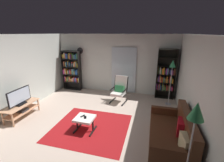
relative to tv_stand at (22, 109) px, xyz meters
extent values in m
plane|color=#C7B09F|center=(2.34, 0.17, -0.30)|extent=(7.02, 7.02, 0.00)
cube|color=silver|center=(2.34, 3.07, 1.00)|extent=(5.60, 0.06, 2.60)
cube|color=silver|center=(-0.36, 0.17, 1.00)|extent=(0.06, 6.00, 2.60)
cube|color=silver|center=(5.04, 0.17, 1.00)|extent=(0.06, 6.00, 2.60)
cube|color=silver|center=(2.75, 3.01, 0.75)|extent=(1.10, 0.01, 2.00)
cube|color=maroon|center=(2.38, 0.02, -0.29)|extent=(2.13, 1.97, 0.01)
cube|color=tan|center=(0.00, 0.00, 0.14)|extent=(0.46, 1.17, 0.02)
cube|color=tan|center=(0.00, 0.00, -0.09)|extent=(0.42, 1.11, 0.02)
cylinder|color=tan|center=(0.18, -0.54, -0.08)|extent=(0.05, 0.05, 0.43)
cylinder|color=tan|center=(0.18, 0.53, -0.08)|extent=(0.05, 0.05, 0.43)
cylinder|color=tan|center=(-0.18, -0.54, -0.08)|extent=(0.05, 0.05, 0.43)
cylinder|color=tan|center=(-0.18, 0.53, -0.08)|extent=(0.05, 0.05, 0.43)
cube|color=#28282D|center=(0.00, 0.01, -0.05)|extent=(0.28, 0.28, 0.07)
cube|color=black|center=(0.00, 0.00, 0.18)|extent=(0.20, 0.32, 0.05)
cube|color=black|center=(0.00, 0.00, 0.44)|extent=(0.04, 0.85, 0.48)
cube|color=silver|center=(0.02, 0.00, 0.44)|extent=(0.01, 0.80, 0.43)
cube|color=black|center=(-0.13, 2.81, 0.63)|extent=(0.02, 0.30, 1.86)
cube|color=black|center=(0.72, 2.81, 0.63)|extent=(0.02, 0.30, 1.86)
cube|color=black|center=(0.29, 2.95, 0.63)|extent=(0.86, 0.02, 1.86)
cube|color=black|center=(0.29, 2.81, -0.28)|extent=(0.83, 0.28, 0.02)
cube|color=black|center=(0.29, 2.81, 0.07)|extent=(0.83, 0.28, 0.02)
cube|color=black|center=(0.29, 2.81, 0.45)|extent=(0.83, 0.28, 0.02)
cube|color=black|center=(0.29, 2.81, 0.82)|extent=(0.83, 0.28, 0.02)
cube|color=black|center=(0.29, 2.81, 1.19)|extent=(0.83, 0.28, 0.02)
cube|color=black|center=(0.29, 2.81, 1.54)|extent=(0.83, 0.28, 0.02)
cube|color=#92489A|center=(-0.09, 2.79, 0.21)|extent=(0.03, 0.10, 0.25)
cube|color=red|center=(-0.05, 2.79, 0.19)|extent=(0.04, 0.11, 0.22)
cube|color=gold|center=(-0.01, 2.79, 0.18)|extent=(0.03, 0.13, 0.20)
cube|color=teal|center=(0.03, 2.83, 0.18)|extent=(0.04, 0.11, 0.19)
cube|color=gold|center=(0.08, 2.83, 0.16)|extent=(0.04, 0.14, 0.16)
cube|color=#A2903B|center=(0.12, 2.79, 0.21)|extent=(0.02, 0.17, 0.26)
cube|color=#93458D|center=(0.16, 2.82, 0.18)|extent=(0.04, 0.17, 0.20)
cube|color=orange|center=(0.20, 2.82, 0.21)|extent=(0.03, 0.23, 0.25)
cube|color=#C2B0B1|center=(0.25, 2.81, 0.16)|extent=(0.03, 0.16, 0.16)
cube|color=orange|center=(0.29, 2.81, 0.17)|extent=(0.03, 0.15, 0.17)
cube|color=beige|center=(0.34, 2.81, 0.17)|extent=(0.04, 0.13, 0.18)
cube|color=#CA383A|center=(0.39, 2.80, 0.21)|extent=(0.04, 0.13, 0.25)
cube|color=#2E66B1|center=(0.44, 2.79, 0.18)|extent=(0.04, 0.13, 0.20)
cube|color=black|center=(0.47, 2.79, 0.21)|extent=(0.02, 0.11, 0.25)
cube|color=teal|center=(0.50, 2.83, 0.20)|extent=(0.02, 0.23, 0.24)
cube|color=#963494|center=(0.52, 2.82, 0.20)|extent=(0.03, 0.22, 0.24)
cube|color=orange|center=(0.56, 2.83, 0.18)|extent=(0.03, 0.16, 0.20)
cube|color=orange|center=(0.60, 2.83, 0.16)|extent=(0.04, 0.13, 0.16)
cube|color=beige|center=(0.65, 2.79, 0.20)|extent=(0.03, 0.10, 0.24)
cube|color=purple|center=(-0.09, 2.80, 0.56)|extent=(0.04, 0.24, 0.22)
cube|color=red|center=(-0.04, 2.81, 0.59)|extent=(0.04, 0.22, 0.27)
cube|color=#BAB8A2|center=(0.00, 2.81, 0.58)|extent=(0.03, 0.24, 0.26)
cube|color=orange|center=(0.04, 2.81, 0.57)|extent=(0.02, 0.20, 0.23)
cube|color=#9F962C|center=(0.08, 2.80, 0.54)|extent=(0.04, 0.12, 0.18)
cube|color=beige|center=(0.12, 2.81, 0.55)|extent=(0.03, 0.15, 0.20)
cube|color=#317A53|center=(0.15, 2.82, 0.54)|extent=(0.03, 0.18, 0.18)
cube|color=#8F4082|center=(0.20, 2.82, 0.54)|extent=(0.04, 0.17, 0.18)
cube|color=red|center=(0.24, 2.80, 0.57)|extent=(0.03, 0.16, 0.23)
cube|color=#A38D2E|center=(0.29, 2.82, 0.54)|extent=(0.03, 0.14, 0.18)
cube|color=slate|center=(0.33, 2.82, 0.58)|extent=(0.04, 0.14, 0.25)
cube|color=brown|center=(0.37, 2.82, 0.55)|extent=(0.02, 0.13, 0.19)
cube|color=#5799A2|center=(0.41, 2.80, 0.58)|extent=(0.04, 0.20, 0.25)
cube|color=olive|center=(0.46, 2.79, 0.54)|extent=(0.04, 0.18, 0.17)
cube|color=#3A57AD|center=(0.51, 2.82, 0.54)|extent=(0.03, 0.21, 0.18)
cube|color=#2A5DAD|center=(0.55, 2.81, 0.54)|extent=(0.04, 0.16, 0.17)
cube|color=#285BA9|center=(0.60, 2.80, 0.58)|extent=(0.04, 0.21, 0.26)
cube|color=#2A2531|center=(0.63, 2.82, 0.56)|extent=(0.03, 0.17, 0.22)
cube|color=olive|center=(0.66, 2.83, 0.57)|extent=(0.02, 0.20, 0.24)
cube|color=#212833|center=(-0.09, 2.80, 0.90)|extent=(0.04, 0.16, 0.15)
cube|color=brown|center=(-0.03, 2.81, 0.94)|extent=(0.04, 0.23, 0.24)
cube|color=gold|center=(0.01, 2.82, 0.91)|extent=(0.03, 0.12, 0.18)
cube|color=olive|center=(0.05, 2.80, 0.92)|extent=(0.04, 0.17, 0.19)
cube|color=#2E61A8|center=(0.09, 2.79, 0.93)|extent=(0.03, 0.23, 0.22)
cube|color=gold|center=(0.13, 2.83, 0.95)|extent=(0.04, 0.12, 0.25)
cube|color=#232231|center=(0.18, 2.83, 0.94)|extent=(0.04, 0.16, 0.23)
cube|color=#325AAA|center=(0.22, 2.81, 0.92)|extent=(0.04, 0.14, 0.20)
cube|color=black|center=(0.27, 2.80, 0.93)|extent=(0.04, 0.17, 0.22)
cube|color=teal|center=(0.31, 2.82, 0.90)|extent=(0.03, 0.12, 0.15)
cube|color=#CE3639|center=(0.35, 2.81, 0.94)|extent=(0.04, 0.11, 0.23)
cube|color=#1C2931|center=(0.39, 2.80, 0.91)|extent=(0.04, 0.19, 0.17)
cube|color=beige|center=(0.44, 2.83, 0.90)|extent=(0.04, 0.19, 0.16)
cube|color=orange|center=(0.49, 2.82, 0.95)|extent=(0.04, 0.19, 0.25)
cube|color=#3E5CAE|center=(0.53, 2.81, 0.94)|extent=(0.04, 0.13, 0.23)
cube|color=#979F2E|center=(0.58, 2.79, 0.96)|extent=(0.03, 0.12, 0.26)
cube|color=black|center=(0.61, 2.80, 0.94)|extent=(0.03, 0.17, 0.23)
cube|color=gold|center=(0.64, 2.82, 0.91)|extent=(0.02, 0.23, 0.17)
cube|color=gold|center=(-0.08, 2.79, 1.29)|extent=(0.04, 0.12, 0.18)
cube|color=beige|center=(-0.03, 2.82, 1.33)|extent=(0.03, 0.15, 0.27)
cube|color=gold|center=(0.01, 2.82, 1.32)|extent=(0.03, 0.21, 0.25)
cube|color=purple|center=(0.06, 2.81, 1.32)|extent=(0.02, 0.18, 0.25)
cube|color=red|center=(0.08, 2.83, 1.27)|extent=(0.02, 0.12, 0.15)
cube|color=#2869B6|center=(0.12, 2.81, 1.31)|extent=(0.04, 0.21, 0.23)
cube|color=#904986|center=(0.17, 2.81, 1.29)|extent=(0.04, 0.11, 0.19)
cube|color=#2D2631|center=(0.21, 2.82, 1.31)|extent=(0.03, 0.24, 0.23)
cube|color=gold|center=(0.25, 2.83, 1.27)|extent=(0.04, 0.23, 0.15)
cube|color=gold|center=(0.29, 2.79, 1.33)|extent=(0.03, 0.23, 0.27)
cube|color=purple|center=(0.32, 2.79, 1.30)|extent=(0.02, 0.21, 0.21)
cube|color=brown|center=(0.36, 2.81, 1.30)|extent=(0.02, 0.15, 0.22)
cube|color=#3F8D42|center=(0.40, 2.83, 1.31)|extent=(0.04, 0.10, 0.24)
cube|color=#A98B38|center=(0.44, 2.83, 1.28)|extent=(0.04, 0.10, 0.17)
cube|color=teal|center=(0.49, 2.82, 1.28)|extent=(0.04, 0.19, 0.17)
cube|color=olive|center=(0.53, 2.80, 1.28)|extent=(0.02, 0.10, 0.17)
cube|color=#3B6CB3|center=(0.56, 2.81, 1.29)|extent=(0.03, 0.21, 0.19)
cube|color=teal|center=(0.59, 2.82, 1.31)|extent=(0.02, 0.24, 0.24)
cube|color=#9A9E2B|center=(0.62, 2.81, 1.30)|extent=(0.03, 0.11, 0.22)
cube|color=#347949|center=(0.65, 2.80, 1.32)|extent=(0.04, 0.17, 0.25)
cube|color=black|center=(4.18, 2.85, 0.72)|extent=(0.02, 0.30, 2.04)
cube|color=black|center=(4.90, 2.85, 0.72)|extent=(0.02, 0.30, 2.04)
cube|color=black|center=(4.54, 2.99, 0.72)|extent=(0.74, 0.02, 2.04)
cube|color=black|center=(4.54, 2.85, -0.28)|extent=(0.71, 0.28, 0.02)
cube|color=black|center=(4.54, 2.85, 0.04)|extent=(0.71, 0.28, 0.02)
cube|color=black|center=(4.54, 2.85, 0.38)|extent=(0.71, 0.28, 0.02)
cube|color=black|center=(4.54, 2.85, 0.72)|extent=(0.71, 0.28, 0.02)
cube|color=black|center=(4.54, 2.85, 1.07)|extent=(0.71, 0.28, 0.02)
cube|color=black|center=(4.54, 2.85, 1.41)|extent=(0.71, 0.28, 0.02)
cube|color=black|center=(4.54, 2.85, 1.73)|extent=(0.71, 0.28, 0.02)
cube|color=#873394|center=(4.22, 2.83, 0.19)|extent=(0.04, 0.10, 0.27)
cube|color=red|center=(4.26, 2.87, 0.14)|extent=(0.02, 0.18, 0.18)
cube|color=teal|center=(4.29, 2.84, 0.17)|extent=(0.02, 0.14, 0.23)
cube|color=red|center=(4.32, 2.83, 0.18)|extent=(0.03, 0.14, 0.26)
cube|color=beige|center=(4.34, 2.87, 0.17)|extent=(0.02, 0.12, 0.24)
cube|color=#296BB5|center=(4.37, 2.86, 0.14)|extent=(0.03, 0.17, 0.17)
cube|color=black|center=(4.42, 2.85, 0.15)|extent=(0.04, 0.22, 0.19)
cube|color=#9B9E2B|center=(4.45, 2.84, 0.17)|extent=(0.02, 0.23, 0.24)
cube|color=teal|center=(4.48, 2.84, 0.17)|extent=(0.03, 0.16, 0.24)
cube|color=gold|center=(4.53, 2.86, 0.15)|extent=(0.03, 0.12, 0.20)
cube|color=#2D7841|center=(4.57, 2.84, 0.13)|extent=(0.03, 0.21, 0.15)
cube|color=#CE3B36|center=(4.61, 2.84, 0.16)|extent=(0.02, 0.24, 0.23)
cube|color=red|center=(4.64, 2.85, 0.14)|extent=(0.03, 0.16, 0.18)
cube|color=brown|center=(4.68, 2.84, 0.17)|extent=(0.04, 0.17, 0.23)
cube|color=#9EA03D|center=(4.72, 2.86, 0.17)|extent=(0.02, 0.21, 0.23)
cube|color=brown|center=(4.76, 2.87, 0.15)|extent=(0.02, 0.13, 0.20)
cube|color=#914590|center=(4.80, 2.85, 0.14)|extent=(0.04, 0.14, 0.17)
cube|color=red|center=(4.84, 2.87, 0.13)|extent=(0.03, 0.23, 0.16)
cube|color=brown|center=(4.21, 2.83, 0.49)|extent=(0.03, 0.15, 0.19)
cube|color=#2E5CAA|center=(4.25, 2.86, 0.50)|extent=(0.02, 0.14, 0.22)
cube|color=#903487|center=(4.29, 2.87, 0.52)|extent=(0.04, 0.17, 0.26)
cube|color=gold|center=(4.34, 2.83, 0.52)|extent=(0.03, 0.19, 0.27)
cube|color=red|center=(4.39, 2.86, 0.50)|extent=(0.04, 0.18, 0.21)
cube|color=orange|center=(4.43, 2.85, 0.49)|extent=(0.04, 0.13, 0.19)
cube|color=teal|center=(4.48, 2.85, 0.49)|extent=(0.04, 0.12, 0.20)
cube|color=brown|center=(4.53, 2.86, 0.47)|extent=(0.03, 0.20, 0.16)
cube|color=olive|center=(4.56, 2.84, 0.49)|extent=(0.02, 0.12, 0.20)
cube|color=orange|center=(4.60, 2.84, 0.52)|extent=(0.04, 0.22, 0.25)
cube|color=black|center=(4.65, 2.84, 0.47)|extent=(0.04, 0.18, 0.16)
cube|color=red|center=(4.70, 2.84, 0.53)|extent=(0.03, 0.20, 0.27)
cube|color=gold|center=(4.73, 2.84, 0.52)|extent=(0.02, 0.15, 0.25)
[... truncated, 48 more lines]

